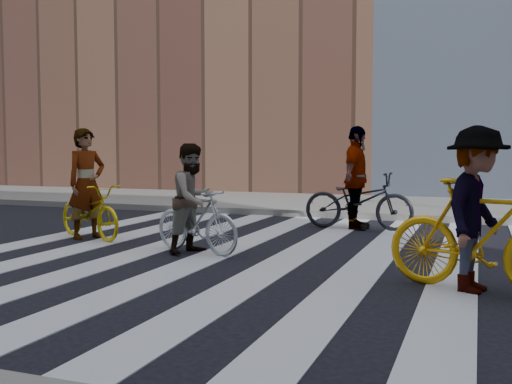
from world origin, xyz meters
The scene contains 11 objects.
ground centered at (0.00, 0.00, 0.00)m, with size 100.00×100.00×0.00m, color black.
sidewalk_far centered at (0.00, 7.50, 0.07)m, with size 100.00×5.00×0.15m, color gray.
zebra_crosswalk centered at (0.00, 0.00, 0.01)m, with size 8.25×10.00×0.01m.
bike_yellow_left centered at (-3.23, 0.66, 0.47)m, with size 0.62×1.78×0.94m, color gold.
bike_silver_mid centered at (-0.88, 0.00, 0.49)m, with size 0.46×1.62×0.97m, color silver.
bike_yellow_right centered at (3.04, -1.12, 0.61)m, with size 0.57×2.03×1.22m, color #F0A90D.
bike_dark_rear centered at (0.87, 3.42, 0.55)m, with size 0.73×2.08×1.09m, color black.
rider_left centered at (-3.28, 0.66, 0.94)m, with size 0.69×0.45×1.88m, color slate.
rider_mid centered at (-0.93, 0.00, 0.81)m, with size 0.79×0.61×1.62m, color slate.
rider_right centered at (2.99, -1.12, 0.89)m, with size 1.15×0.66×1.78m, color slate.
rider_rear centered at (0.82, 3.42, 0.99)m, with size 1.15×0.48×1.97m, color slate.
Camera 1 is at (3.00, -7.88, 1.54)m, focal length 42.00 mm.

